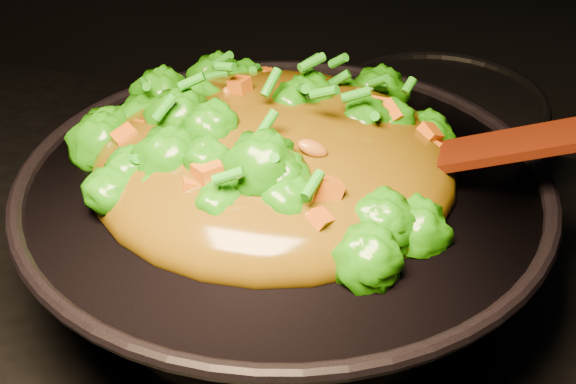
% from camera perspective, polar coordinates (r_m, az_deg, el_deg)
% --- Properties ---
extents(wok, '(0.54, 0.54, 0.12)m').
position_cam_1_polar(wok, '(0.77, -0.25, -3.24)').
color(wok, black).
rests_on(wok, stovetop).
extents(stir_fry, '(0.31, 0.31, 0.11)m').
position_cam_1_polar(stir_fry, '(0.72, -0.93, 4.83)').
color(stir_fry, '#217B08').
rests_on(stir_fry, wok).
extents(spatula, '(0.27, 0.05, 0.12)m').
position_cam_1_polar(spatula, '(0.72, 14.75, 3.04)').
color(spatula, '#3E1407').
rests_on(spatula, wok).
extents(back_pot, '(0.26, 0.26, 0.12)m').
position_cam_1_polar(back_pot, '(0.91, 9.37, 2.79)').
color(back_pot, black).
rests_on(back_pot, stovetop).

